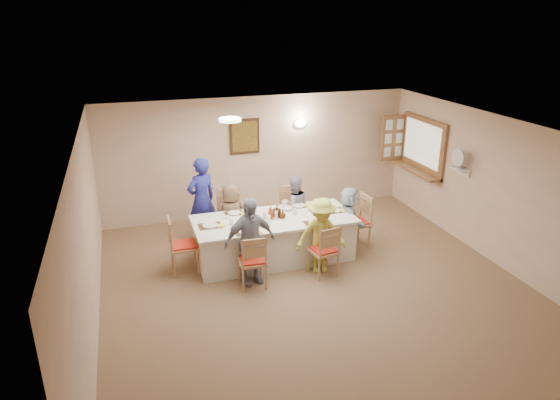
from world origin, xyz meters
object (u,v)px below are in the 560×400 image
object	(u,v)px
diner_front_right	(321,236)
chair_right_end	(355,222)
chair_front_left	(252,260)
dining_table	(274,238)
diner_front_left	(250,241)
diner_right_end	(349,218)
desk_fan	(460,161)
condiment_ketchup	(270,212)
chair_left_end	(184,245)
diner_back_right	(294,208)
chair_back_right	(292,212)
chair_back_left	(230,218)
chair_front_right	(323,250)
diner_back_left	(231,216)
serving_hatch	(423,145)
caregiver	(202,200)

from	to	relation	value
diner_front_right	chair_right_end	bearing A→B (deg)	44.35
chair_front_left	dining_table	bearing A→B (deg)	-123.34
diner_front_left	diner_right_end	bearing A→B (deg)	8.67
desk_fan	condiment_ketchup	size ratio (longest dim) A/B	1.28
diner_front_right	condiment_ketchup	xyz separation A→B (m)	(-0.66, 0.68, 0.23)
chair_left_end	diner_back_right	xyz separation A→B (m)	(2.15, 0.68, 0.14)
chair_left_end	diner_front_right	distance (m)	2.26
chair_back_right	diner_front_left	world-z (taller)	diner_front_left
chair_back_left	chair_front_left	size ratio (longest dim) A/B	1.13
diner_right_end	condiment_ketchup	xyz separation A→B (m)	(-1.48, -0.00, 0.29)
chair_front_left	condiment_ketchup	xyz separation A→B (m)	(0.54, 0.80, 0.43)
condiment_ketchup	chair_back_right	bearing A→B (deg)	50.67
desk_fan	diner_front_left	distance (m)	4.14
diner_back_right	diner_front_right	distance (m)	1.36
chair_front_right	condiment_ketchup	world-z (taller)	condiment_ketchup
chair_left_end	diner_back_left	bearing A→B (deg)	-54.11
chair_front_left	diner_front_left	bearing A→B (deg)	-86.47
diner_back_right	diner_front_left	distance (m)	1.82
serving_hatch	desk_fan	world-z (taller)	serving_hatch
chair_back_left	condiment_ketchup	bearing A→B (deg)	-47.52
chair_back_left	chair_back_right	size ratio (longest dim) A/B	1.06
chair_right_end	diner_front_left	world-z (taller)	diner_front_left
diner_front_left	diner_right_end	xyz separation A→B (m)	(2.02, 0.68, -0.13)
dining_table	chair_left_end	size ratio (longest dim) A/B	2.85
chair_front_left	chair_back_right	bearing A→B (deg)	-123.34
chair_back_left	chair_front_right	xyz separation A→B (m)	(1.20, -1.60, -0.06)
chair_back_right	serving_hatch	bearing A→B (deg)	16.58
chair_right_end	dining_table	bearing A→B (deg)	-92.52
desk_fan	diner_front_left	world-z (taller)	desk_fan
dining_table	chair_front_left	world-z (taller)	chair_front_left
chair_back_left	diner_back_right	world-z (taller)	diner_back_right
chair_back_left	condiment_ketchup	size ratio (longest dim) A/B	4.35
chair_back_left	chair_back_right	world-z (taller)	chair_back_left
dining_table	chair_right_end	size ratio (longest dim) A/B	2.78
caregiver	condiment_ketchup	bearing A→B (deg)	106.71
diner_back_left	chair_left_end	bearing A→B (deg)	31.43
desk_fan	diner_back_right	size ratio (longest dim) A/B	0.24
chair_front_left	diner_right_end	bearing A→B (deg)	-154.87
serving_hatch	caregiver	distance (m)	4.65
diner_back_right	diner_front_left	world-z (taller)	diner_front_left
chair_back_right	condiment_ketchup	bearing A→B (deg)	-118.17
chair_back_left	chair_back_right	distance (m)	1.20
serving_hatch	diner_back_right	xyz separation A→B (m)	(-2.95, -0.40, -0.87)
serving_hatch	diner_front_left	distance (m)	4.57
chair_right_end	diner_front_left	size ratio (longest dim) A/B	0.69
diner_right_end	condiment_ketchup	distance (m)	1.51
chair_front_right	dining_table	bearing A→B (deg)	-62.14
chair_back_right	diner_front_left	distance (m)	1.92
diner_front_left	condiment_ketchup	world-z (taller)	diner_front_left
dining_table	chair_back_right	world-z (taller)	chair_back_right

